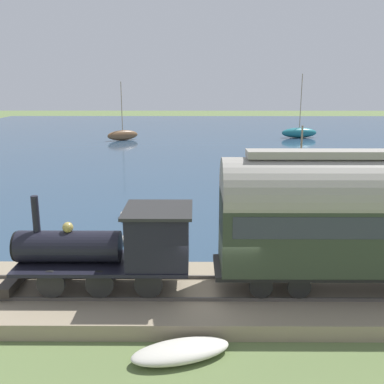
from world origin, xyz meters
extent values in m
plane|color=#607542|center=(0.00, 0.00, 0.00)|extent=(200.00, 200.00, 0.00)
cube|color=#2D4760|center=(42.87, 0.00, 0.00)|extent=(80.00, 80.00, 0.01)
cube|color=gray|center=(0.18, 0.00, 0.26)|extent=(4.78, 56.00, 0.52)
cube|color=#4C4742|center=(-0.66, 0.00, 0.58)|extent=(0.07, 54.88, 0.12)
cube|color=#4C4742|center=(1.03, 0.00, 0.58)|extent=(0.07, 54.88, 0.12)
cylinder|color=black|center=(-0.66, 2.26, 1.10)|extent=(0.12, 0.92, 0.92)
cylinder|color=black|center=(1.03, 2.26, 1.10)|extent=(0.12, 0.92, 0.92)
cylinder|color=black|center=(-0.66, 3.84, 1.10)|extent=(0.12, 0.92, 0.92)
cylinder|color=black|center=(1.03, 3.84, 1.10)|extent=(0.12, 0.92, 0.92)
cylinder|color=black|center=(-0.66, 5.42, 1.10)|extent=(0.12, 0.92, 0.92)
cylinder|color=black|center=(1.03, 5.42, 1.10)|extent=(0.12, 0.92, 0.92)
cube|color=black|center=(0.18, 3.84, 1.49)|extent=(2.19, 5.75, 0.12)
cylinder|color=black|center=(0.18, 4.99, 2.08)|extent=(1.07, 3.45, 1.07)
cylinder|color=black|center=(0.18, 6.75, 2.08)|extent=(1.01, 0.08, 1.01)
cylinder|color=black|center=(0.18, 6.02, 3.22)|extent=(0.24, 0.24, 1.22)
sphere|color=tan|center=(0.18, 4.99, 2.75)|extent=(0.36, 0.36, 0.36)
cube|color=black|center=(0.18, 1.97, 2.43)|extent=(2.09, 2.01, 1.77)
cube|color=#282828|center=(0.18, 1.97, 3.36)|extent=(2.29, 2.25, 0.10)
cube|color=#2D2823|center=(0.18, 6.96, 0.82)|extent=(1.99, 0.44, 0.32)
cylinder|color=black|center=(-0.66, -2.61, 1.02)|extent=(0.12, 0.76, 0.76)
cylinder|color=black|center=(1.03, -2.61, 1.02)|extent=(0.12, 0.76, 0.76)
cylinder|color=black|center=(-0.66, -1.38, 1.02)|extent=(0.12, 0.76, 0.76)
cylinder|color=black|center=(1.03, -1.38, 1.02)|extent=(0.12, 0.76, 0.76)
cube|color=black|center=(0.18, -4.84, 1.33)|extent=(2.01, 9.88, 0.16)
cube|color=#2D3828|center=(0.18, -4.84, 2.67)|extent=(2.23, 9.48, 2.52)
cube|color=#2D333D|center=(0.18, -4.84, 3.11)|extent=(2.26, 8.89, 0.71)
cylinder|color=gray|center=(0.18, -4.84, 3.93)|extent=(2.34, 9.48, 2.34)
cube|color=gray|center=(0.18, -4.84, 5.23)|extent=(0.78, 7.90, 0.24)
ellipsoid|color=#1E707A|center=(45.95, -13.18, 0.67)|extent=(2.10, 4.90, 1.33)
cylinder|color=#9E8460|center=(45.95, -13.18, 4.81)|extent=(0.10, 0.10, 6.94)
ellipsoid|color=brown|center=(43.26, 9.94, 0.65)|extent=(3.06, 4.04, 1.28)
cylinder|color=#9E8460|center=(43.26, 9.94, 4.30)|extent=(0.10, 0.10, 6.02)
ellipsoid|color=#192347|center=(9.83, -4.92, 0.58)|extent=(1.66, 4.52, 1.15)
cylinder|color=#9E8460|center=(9.83, -4.92, 3.17)|extent=(0.10, 0.10, 4.02)
cube|color=silver|center=(9.83, -4.92, 1.38)|extent=(0.87, 1.39, 0.45)
ellipsoid|color=beige|center=(6.35, 3.33, 0.24)|extent=(1.92, 2.52, 0.47)
ellipsoid|color=beige|center=(9.63, 4.19, 0.22)|extent=(2.42, 2.12, 0.42)
ellipsoid|color=beige|center=(-3.00, 1.15, 0.22)|extent=(1.88, 3.00, 0.44)
camera|label=1|loc=(-13.97, 0.78, 7.52)|focal=42.00mm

